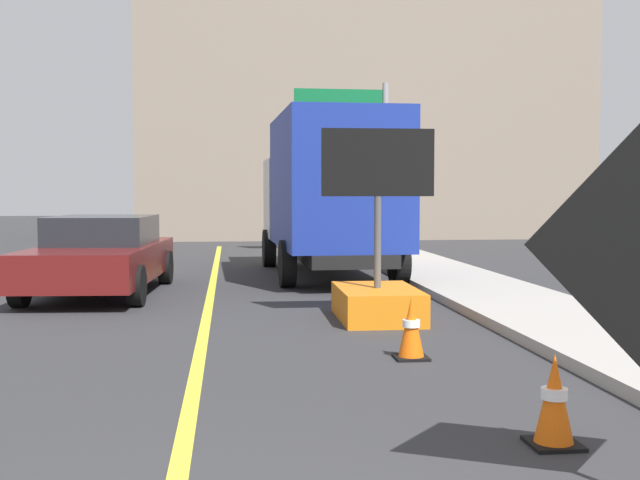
{
  "coord_description": "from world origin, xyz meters",
  "views": [
    {
      "loc": [
        0.34,
        -2.66,
        1.81
      ],
      "look_at": [
        1.11,
        4.16,
        1.4
      ],
      "focal_mm": 44.82,
      "sensor_mm": 36.0,
      "label": 1
    }
  ],
  "objects_px": {
    "box_truck": "(329,192)",
    "traffic_cone_mid_lane": "(411,328)",
    "highway_guide_sign": "(359,137)",
    "arrow_board_trailer": "(377,286)",
    "traffic_cone_near_sign": "(554,401)",
    "pickup_car": "(101,255)"
  },
  "relations": [
    {
      "from": "box_truck",
      "to": "traffic_cone_mid_lane",
      "type": "bearing_deg",
      "value": -91.12
    },
    {
      "from": "traffic_cone_mid_lane",
      "to": "highway_guide_sign",
      "type": "bearing_deg",
      "value": 82.91
    },
    {
      "from": "arrow_board_trailer",
      "to": "box_truck",
      "type": "relative_size",
      "value": 0.4
    },
    {
      "from": "traffic_cone_near_sign",
      "to": "pickup_car",
      "type": "bearing_deg",
      "value": 116.62
    },
    {
      "from": "pickup_car",
      "to": "box_truck",
      "type": "bearing_deg",
      "value": 29.1
    },
    {
      "from": "arrow_board_trailer",
      "to": "box_truck",
      "type": "distance_m",
      "value": 5.95
    },
    {
      "from": "pickup_car",
      "to": "arrow_board_trailer",
      "type": "bearing_deg",
      "value": -37.67
    },
    {
      "from": "box_truck",
      "to": "traffic_cone_near_sign",
      "type": "distance_m",
      "value": 11.62
    },
    {
      "from": "box_truck",
      "to": "arrow_board_trailer",
      "type": "bearing_deg",
      "value": -90.35
    },
    {
      "from": "arrow_board_trailer",
      "to": "traffic_cone_near_sign",
      "type": "relative_size",
      "value": 4.06
    },
    {
      "from": "box_truck",
      "to": "highway_guide_sign",
      "type": "bearing_deg",
      "value": 75.12
    },
    {
      "from": "arrow_board_trailer",
      "to": "highway_guide_sign",
      "type": "height_order",
      "value": "highway_guide_sign"
    },
    {
      "from": "highway_guide_sign",
      "to": "traffic_cone_mid_lane",
      "type": "relative_size",
      "value": 7.32
    },
    {
      "from": "arrow_board_trailer",
      "to": "pickup_car",
      "type": "height_order",
      "value": "arrow_board_trailer"
    },
    {
      "from": "arrow_board_trailer",
      "to": "highway_guide_sign",
      "type": "distance_m",
      "value": 12.57
    },
    {
      "from": "traffic_cone_near_sign",
      "to": "traffic_cone_mid_lane",
      "type": "height_order",
      "value": "traffic_cone_mid_lane"
    },
    {
      "from": "arrow_board_trailer",
      "to": "pickup_car",
      "type": "distance_m",
      "value": 5.5
    },
    {
      "from": "box_truck",
      "to": "highway_guide_sign",
      "type": "xyz_separation_m",
      "value": [
        1.68,
        6.31,
        1.61
      ]
    },
    {
      "from": "arrow_board_trailer",
      "to": "traffic_cone_mid_lane",
      "type": "height_order",
      "value": "arrow_board_trailer"
    },
    {
      "from": "box_truck",
      "to": "traffic_cone_near_sign",
      "type": "xyz_separation_m",
      "value": [
        0.17,
        -11.52,
        -1.49
      ]
    },
    {
      "from": "pickup_car",
      "to": "traffic_cone_mid_lane",
      "type": "distance_m",
      "value": 7.39
    },
    {
      "from": "box_truck",
      "to": "pickup_car",
      "type": "relative_size",
      "value": 1.39
    }
  ]
}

